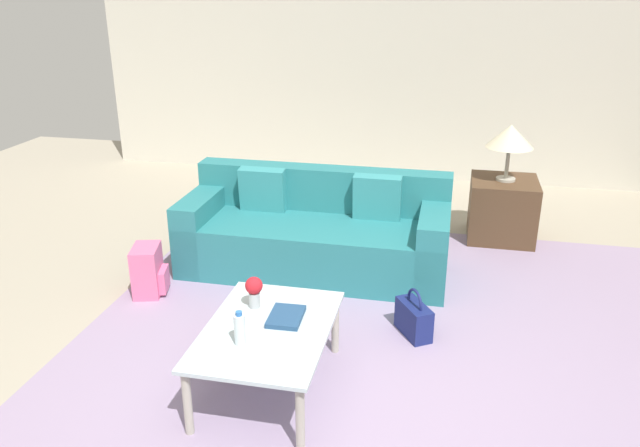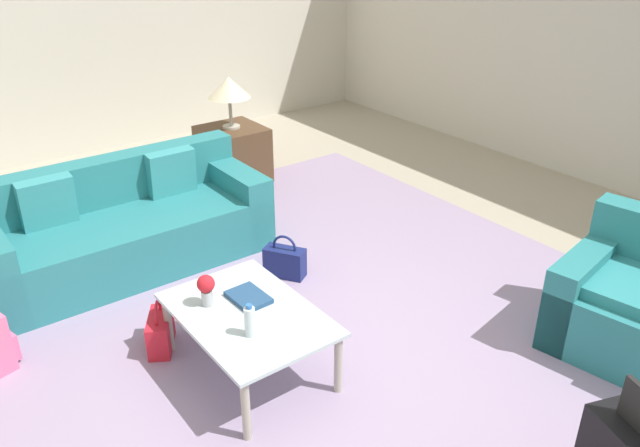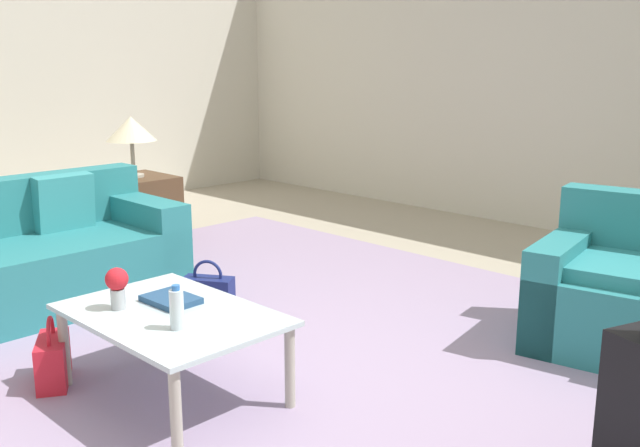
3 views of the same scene
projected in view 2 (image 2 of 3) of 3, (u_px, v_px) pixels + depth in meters
name	position (u px, v px, depth m)	size (l,w,h in m)	color
ground_plane	(352.00, 371.00, 3.91)	(12.00, 12.00, 0.00)	#A89E89
wall_left	(62.00, 18.00, 6.84)	(0.12, 8.00, 3.10)	beige
area_rug	(320.00, 316.00, 4.45)	(5.20, 4.40, 0.01)	#9984A3
couch	(123.00, 229.00, 5.03)	(0.89, 2.23, 0.83)	teal
armchair	(638.00, 305.00, 4.05)	(1.03, 1.00, 0.85)	teal
coffee_table	(248.00, 319.00, 3.76)	(1.07, 0.73, 0.43)	silver
water_bottle	(250.00, 321.00, 3.50)	(0.06, 0.06, 0.20)	silver
coffee_table_book	(248.00, 297.00, 3.86)	(0.27, 0.20, 0.03)	navy
flower_vase	(206.00, 288.00, 3.76)	(0.11, 0.11, 0.21)	#B2B7BC
side_table	(233.00, 154.00, 6.61)	(0.62, 0.62, 0.58)	#513823
table_lamp	(229.00, 88.00, 6.30)	(0.43, 0.43, 0.53)	#ADA899
handbag_navy	(285.00, 261.00, 4.90)	(0.35, 0.29, 0.36)	navy
handbag_red	(161.00, 331.00, 4.08)	(0.35, 0.29, 0.36)	red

